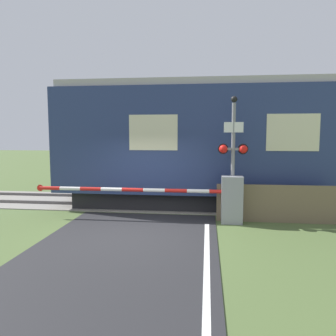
# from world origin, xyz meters

# --- Properties ---
(ground_plane) EXTENTS (80.00, 80.00, 0.00)m
(ground_plane) POSITION_xyz_m (0.00, 0.00, 0.00)
(ground_plane) COLOR #4C6033
(track_bed) EXTENTS (36.00, 3.20, 0.13)m
(track_bed) POSITION_xyz_m (0.00, 3.72, 0.02)
(track_bed) COLOR gray
(track_bed) RESTS_ON ground_plane
(train) EXTENTS (15.39, 3.19, 4.32)m
(train) POSITION_xyz_m (4.37, 3.71, 2.21)
(train) COLOR black
(train) RESTS_ON ground_plane
(crossing_barrier) EXTENTS (6.20, 0.44, 1.36)m
(crossing_barrier) POSITION_xyz_m (2.07, 1.30, 0.72)
(crossing_barrier) COLOR gray
(crossing_barrier) RESTS_ON ground_plane
(signal_post) EXTENTS (0.86, 0.26, 3.62)m
(signal_post) POSITION_xyz_m (2.56, 1.42, 2.06)
(signal_post) COLOR gray
(signal_post) RESTS_ON ground_plane
(roadside_fence) EXTENTS (3.38, 0.06, 1.10)m
(roadside_fence) POSITION_xyz_m (3.81, 1.49, 0.55)
(roadside_fence) COLOR #726047
(roadside_fence) RESTS_ON ground_plane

